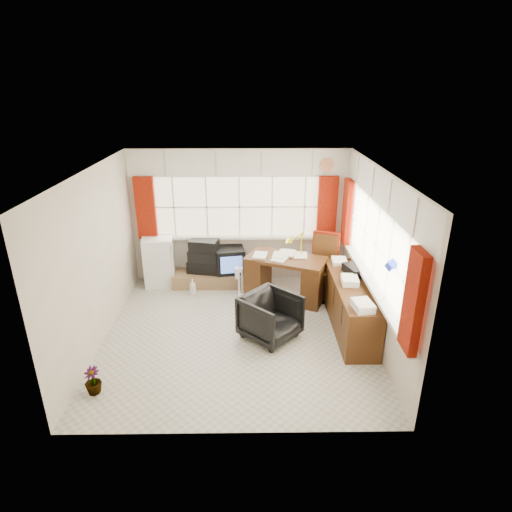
{
  "coord_description": "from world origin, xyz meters",
  "views": [
    {
      "loc": [
        0.2,
        -5.62,
        3.59
      ],
      "look_at": [
        0.28,
        0.55,
        1.06
      ],
      "focal_mm": 30.0,
      "sensor_mm": 36.0,
      "label": 1
    }
  ],
  "objects": [
    {
      "name": "tv_bench",
      "position": [
        -0.55,
        1.72,
        0.12
      ],
      "size": [
        1.4,
        0.5,
        0.25
      ],
      "primitive_type": "cube",
      "color": "#8A6445",
      "rests_on": "ground"
    },
    {
      "name": "office_chair",
      "position": [
        0.49,
        -0.09,
        0.35
      ],
      "size": [
        1.06,
        1.06,
        0.69
      ],
      "primitive_type": "imported",
      "rotation": [
        0.0,
        0.0,
        0.82
      ],
      "color": "black",
      "rests_on": "ground"
    },
    {
      "name": "ground",
      "position": [
        0.0,
        0.0,
        0.0
      ],
      "size": [
        4.0,
        4.0,
        0.0
      ],
      "primitive_type": "plane",
      "color": "beige",
      "rests_on": "ground"
    },
    {
      "name": "mini_fridge",
      "position": [
        -1.52,
        1.8,
        0.47
      ],
      "size": [
        0.63,
        0.63,
        0.93
      ],
      "color": "white",
      "rests_on": "ground"
    },
    {
      "name": "curtains",
      "position": [
        0.92,
        0.93,
        1.46
      ],
      "size": [
        3.83,
        3.83,
        1.15
      ],
      "color": "#991D08",
      "rests_on": "room_walls"
    },
    {
      "name": "window_right",
      "position": [
        1.94,
        0.0,
        0.95
      ],
      "size": [
        0.12,
        3.7,
        3.6
      ],
      "color": "beige",
      "rests_on": "room_walls"
    },
    {
      "name": "desk",
      "position": [
        0.81,
        1.17,
        0.43
      ],
      "size": [
        1.49,
        1.13,
        0.81
      ],
      "color": "#4A2411",
      "rests_on": "ground"
    },
    {
      "name": "flower_vase",
      "position": [
        -1.75,
        -1.32,
        0.18
      ],
      "size": [
        0.27,
        0.27,
        0.37
      ],
      "primitive_type": "imported",
      "rotation": [
        0.0,
        0.0,
        -0.43
      ],
      "color": "black",
      "rests_on": "ground"
    },
    {
      "name": "room_walls",
      "position": [
        0.0,
        0.0,
        1.5
      ],
      "size": [
        4.0,
        4.0,
        4.0
      ],
      "color": "beige",
      "rests_on": "ground"
    },
    {
      "name": "spray_bottle_b",
      "position": [
        0.07,
        1.67,
        0.09
      ],
      "size": [
        0.09,
        0.09,
        0.18
      ],
      "primitive_type": "imported",
      "rotation": [
        0.0,
        0.0,
        -0.07
      ],
      "color": "#83C4B5",
      "rests_on": "ground"
    },
    {
      "name": "desk_lamp",
      "position": [
        1.08,
        1.28,
        1.08
      ],
      "size": [
        0.16,
        0.14,
        0.44
      ],
      "color": "yellow",
      "rests_on": "desk"
    },
    {
      "name": "window_back",
      "position": [
        0.0,
        1.94,
        0.95
      ],
      "size": [
        3.7,
        0.12,
        3.6
      ],
      "color": "beige",
      "rests_on": "room_walls"
    },
    {
      "name": "credenza",
      "position": [
        1.73,
        0.2,
        0.39
      ],
      "size": [
        0.5,
        2.0,
        0.85
      ],
      "color": "#4A2411",
      "rests_on": "ground"
    },
    {
      "name": "overhead_cabinets",
      "position": [
        0.98,
        0.98,
        2.25
      ],
      "size": [
        3.98,
        3.98,
        0.48
      ],
      "color": "silver",
      "rests_on": "room_walls"
    },
    {
      "name": "task_chair",
      "position": [
        1.49,
        1.29,
        0.61
      ],
      "size": [
        0.63,
        0.65,
        1.16
      ],
      "color": "black",
      "rests_on": "ground"
    },
    {
      "name": "spray_bottle_a",
      "position": [
        -0.85,
        1.3,
        0.16
      ],
      "size": [
        0.13,
        0.13,
        0.31
      ],
      "primitive_type": "imported",
      "rotation": [
        0.0,
        0.0,
        0.07
      ],
      "color": "silver",
      "rests_on": "ground"
    },
    {
      "name": "hifi_stack",
      "position": [
        -0.66,
        1.78,
        0.55
      ],
      "size": [
        0.68,
        0.5,
        0.64
      ],
      "color": "black",
      "rests_on": "tv_bench"
    },
    {
      "name": "radiator",
      "position": [
        0.16,
        1.25,
        0.23
      ],
      "size": [
        0.39,
        0.19,
        0.56
      ],
      "color": "white",
      "rests_on": "ground"
    },
    {
      "name": "crt_tv",
      "position": [
        -0.19,
        1.77,
        0.49
      ],
      "size": [
        0.59,
        0.56,
        0.47
      ],
      "color": "black",
      "rests_on": "tv_bench"
    },
    {
      "name": "file_tray",
      "position": [
        1.88,
        0.55,
        0.82
      ],
      "size": [
        0.42,
        0.48,
        0.13
      ],
      "primitive_type": "cube",
      "rotation": [
        0.0,
        0.0,
        0.32
      ],
      "color": "black",
      "rests_on": "credenza"
    }
  ]
}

